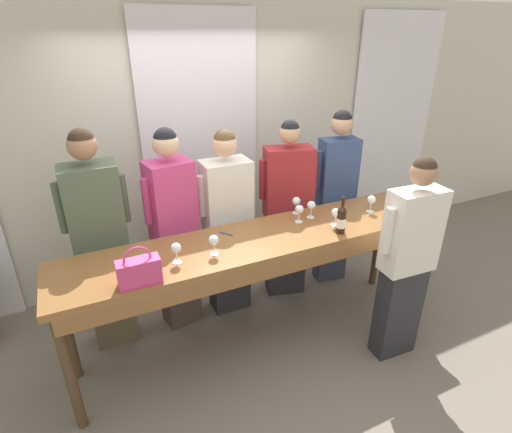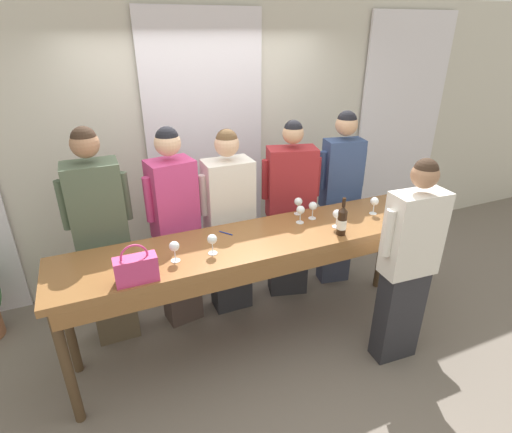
# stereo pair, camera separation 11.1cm
# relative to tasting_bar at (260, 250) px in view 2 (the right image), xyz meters

# --- Properties ---
(ground_plane) EXTENTS (18.00, 18.00, 0.00)m
(ground_plane) POSITION_rel_tasting_bar_xyz_m (0.00, 0.02, -0.92)
(ground_plane) COLOR #70665B
(wall_back) EXTENTS (12.00, 0.06, 2.80)m
(wall_back) POSITION_rel_tasting_bar_xyz_m (0.00, 1.43, 0.48)
(wall_back) COLOR beige
(wall_back) RESTS_ON ground_plane
(curtain_panel_center) EXTENTS (1.20, 0.03, 2.69)m
(curtain_panel_center) POSITION_rel_tasting_bar_xyz_m (0.00, 1.37, 0.42)
(curtain_panel_center) COLOR white
(curtain_panel_center) RESTS_ON ground_plane
(curtain_panel_right) EXTENTS (1.20, 0.03, 2.69)m
(curtain_panel_right) POSITION_rel_tasting_bar_xyz_m (2.49, 1.37, 0.42)
(curtain_panel_right) COLOR white
(curtain_panel_right) RESTS_ON ground_plane
(tasting_bar) EXTENTS (3.11, 0.64, 1.03)m
(tasting_bar) POSITION_rel_tasting_bar_xyz_m (0.00, 0.00, 0.00)
(tasting_bar) COLOR brown
(tasting_bar) RESTS_ON ground_plane
(wine_bottle) EXTENTS (0.07, 0.07, 0.31)m
(wine_bottle) POSITION_rel_tasting_bar_xyz_m (0.61, -0.19, 0.22)
(wine_bottle) COLOR black
(wine_bottle) RESTS_ON tasting_bar
(handbag) EXTENTS (0.27, 0.11, 0.27)m
(handbag) POSITION_rel_tasting_bar_xyz_m (-0.96, -0.22, 0.20)
(handbag) COLOR #C63870
(handbag) RESTS_ON tasting_bar
(wine_glass_front_left) EXTENTS (0.07, 0.07, 0.15)m
(wine_glass_front_left) POSITION_rel_tasting_bar_xyz_m (0.65, -0.06, 0.22)
(wine_glass_front_left) COLOR white
(wine_glass_front_left) RESTS_ON tasting_bar
(wine_glass_front_mid) EXTENTS (0.07, 0.07, 0.15)m
(wine_glass_front_mid) POSITION_rel_tasting_bar_xyz_m (0.48, 0.28, 0.22)
(wine_glass_front_mid) COLOR white
(wine_glass_front_mid) RESTS_ON tasting_bar
(wine_glass_front_right) EXTENTS (0.07, 0.07, 0.15)m
(wine_glass_front_right) POSITION_rel_tasting_bar_xyz_m (0.42, 0.12, 0.22)
(wine_glass_front_right) COLOR white
(wine_glass_front_right) RESTS_ON tasting_bar
(wine_glass_center_left) EXTENTS (0.07, 0.07, 0.15)m
(wine_glass_center_left) POSITION_rel_tasting_bar_xyz_m (1.45, 0.08, 0.21)
(wine_glass_center_left) COLOR white
(wine_glass_center_left) RESTS_ON tasting_bar
(wine_glass_center_mid) EXTENTS (0.07, 0.07, 0.15)m
(wine_glass_center_mid) POSITION_rel_tasting_bar_xyz_m (-0.68, -0.07, 0.21)
(wine_glass_center_mid) COLOR white
(wine_glass_center_mid) RESTS_ON tasting_bar
(wine_glass_center_right) EXTENTS (0.07, 0.07, 0.15)m
(wine_glass_center_right) POSITION_rel_tasting_bar_xyz_m (-0.41, -0.07, 0.21)
(wine_glass_center_right) COLOR white
(wine_glass_center_right) RESTS_ON tasting_bar
(wine_glass_back_left) EXTENTS (0.07, 0.07, 0.15)m
(wine_glass_back_left) POSITION_rel_tasting_bar_xyz_m (1.10, 0.03, 0.22)
(wine_glass_back_left) COLOR white
(wine_glass_back_left) RESTS_ON tasting_bar
(wine_glass_back_mid) EXTENTS (0.07, 0.07, 0.15)m
(wine_glass_back_mid) POSITION_rel_tasting_bar_xyz_m (0.55, 0.15, 0.22)
(wine_glass_back_mid) COLOR white
(wine_glass_back_mid) RESTS_ON tasting_bar
(pen) EXTENTS (0.08, 0.10, 0.01)m
(pen) POSITION_rel_tasting_bar_xyz_m (-0.22, 0.18, 0.11)
(pen) COLOR #193399
(pen) RESTS_ON tasting_bar
(guest_olive_jacket) EXTENTS (0.52, 0.27, 1.88)m
(guest_olive_jacket) POSITION_rel_tasting_bar_xyz_m (-1.13, 0.58, 0.04)
(guest_olive_jacket) COLOR brown
(guest_olive_jacket) RESTS_ON ground_plane
(guest_pink_top) EXTENTS (0.48, 0.32, 1.82)m
(guest_pink_top) POSITION_rel_tasting_bar_xyz_m (-0.54, 0.58, 0.02)
(guest_pink_top) COLOR #473833
(guest_pink_top) RESTS_ON ground_plane
(guest_cream_sweater) EXTENTS (0.53, 0.27, 1.76)m
(guest_cream_sweater) POSITION_rel_tasting_bar_xyz_m (-0.05, 0.58, -0.03)
(guest_cream_sweater) COLOR #28282D
(guest_cream_sweater) RESTS_ON ground_plane
(guest_striped_shirt) EXTENTS (0.55, 0.35, 1.78)m
(guest_striped_shirt) POSITION_rel_tasting_bar_xyz_m (0.57, 0.58, -0.02)
(guest_striped_shirt) COLOR #28282D
(guest_striped_shirt) RESTS_ON ground_plane
(guest_navy_coat) EXTENTS (0.48, 0.27, 1.82)m
(guest_navy_coat) POSITION_rel_tasting_bar_xyz_m (1.13, 0.58, 0.04)
(guest_navy_coat) COLOR #383D51
(guest_navy_coat) RESTS_ON ground_plane
(host_pouring) EXTENTS (0.53, 0.23, 1.72)m
(host_pouring) POSITION_rel_tasting_bar_xyz_m (0.97, -0.58, -0.04)
(host_pouring) COLOR #28282D
(host_pouring) RESTS_ON ground_plane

